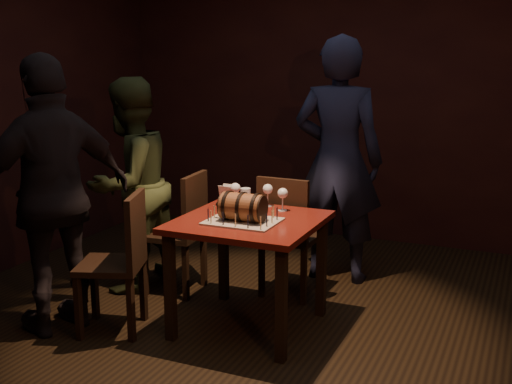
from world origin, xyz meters
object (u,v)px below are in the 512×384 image
(barrel_cake, at_px, (243,207))
(wine_glass_mid, at_px, (268,190))
(wine_glass_right, at_px, (283,194))
(wine_glass_left, at_px, (235,189))
(pint_of_ale, at_px, (245,199))
(chair_left_rear, at_px, (183,226))
(pub_table, at_px, (249,235))
(person_back, at_px, (338,160))
(chair_back, at_px, (288,230))
(person_left_rear, at_px, (130,185))
(person_left_front, at_px, (54,196))
(chair_left_front, at_px, (122,255))

(barrel_cake, distance_m, wine_glass_mid, 0.46)
(wine_glass_right, bearing_deg, wine_glass_left, 176.21)
(pint_of_ale, xyz_separation_m, chair_left_rear, (-0.60, 0.16, -0.30))
(pub_table, relative_size, person_back, 0.46)
(chair_back, bearing_deg, pint_of_ale, -113.86)
(pub_table, height_order, chair_back, chair_back)
(wine_glass_right, distance_m, chair_left_rear, 0.92)
(person_left_rear, bearing_deg, wine_glass_mid, 100.43)
(chair_back, relative_size, person_left_front, 0.51)
(pub_table, relative_size, wine_glass_right, 5.59)
(barrel_cake, relative_size, chair_left_front, 0.36)
(wine_glass_left, height_order, wine_glass_mid, same)
(wine_glass_left, bearing_deg, wine_glass_mid, 14.67)
(wine_glass_mid, xyz_separation_m, wine_glass_right, (0.15, -0.08, 0.00))
(chair_back, bearing_deg, wine_glass_right, -75.57)
(wine_glass_left, height_order, chair_back, chair_back)
(person_back, bearing_deg, chair_left_front, 54.16)
(wine_glass_right, height_order, chair_back, chair_back)
(wine_glass_right, distance_m, chair_left_front, 1.14)
(wine_glass_mid, bearing_deg, pint_of_ale, -125.39)
(wine_glass_right, height_order, person_left_rear, person_left_rear)
(wine_glass_left, xyz_separation_m, wine_glass_mid, (0.22, 0.06, -0.00))
(chair_back, bearing_deg, person_back, 69.29)
(chair_back, xyz_separation_m, chair_left_front, (-0.78, -0.99, 0.00))
(barrel_cake, relative_size, wine_glass_mid, 2.08)
(pub_table, distance_m, chair_left_front, 0.84)
(wine_glass_left, bearing_deg, pub_table, -51.93)
(wine_glass_right, bearing_deg, chair_back, 104.43)
(pint_of_ale, bearing_deg, barrel_cake, -68.41)
(barrel_cake, relative_size, wine_glass_right, 2.08)
(pub_table, height_order, person_back, person_back)
(barrel_cake, distance_m, wine_glass_left, 0.47)
(wine_glass_mid, height_order, person_left_rear, person_left_rear)
(chair_left_front, height_order, person_left_front, person_left_front)
(pint_of_ale, height_order, person_back, person_back)
(wine_glass_right, bearing_deg, barrel_cake, -108.14)
(pub_table, relative_size, wine_glass_mid, 5.59)
(wine_glass_mid, relative_size, chair_back, 0.17)
(wine_glass_mid, height_order, person_back, person_back)
(chair_back, bearing_deg, wine_glass_left, -134.57)
(pub_table, xyz_separation_m, person_left_front, (-1.15, -0.51, 0.27))
(person_left_rear, bearing_deg, person_back, 128.80)
(wine_glass_right, distance_m, pint_of_ale, 0.26)
(wine_glass_left, xyz_separation_m, person_back, (0.50, 0.85, 0.11))
(barrel_cake, relative_size, person_left_rear, 0.20)
(pub_table, height_order, person_left_rear, person_left_rear)
(pint_of_ale, xyz_separation_m, chair_back, (0.17, 0.38, -0.30))
(wine_glass_right, distance_m, person_left_rear, 1.27)
(wine_glass_left, distance_m, wine_glass_right, 0.37)
(pub_table, distance_m, barrel_cake, 0.23)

